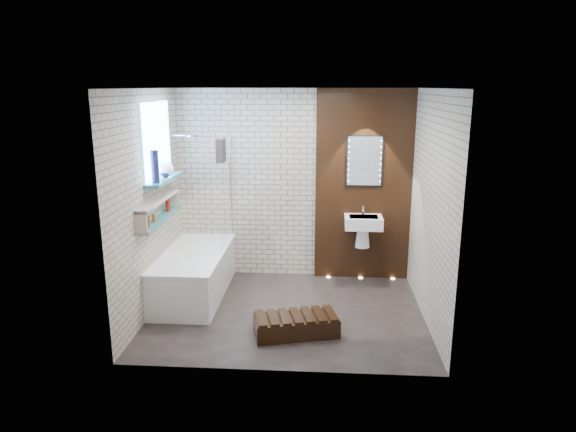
# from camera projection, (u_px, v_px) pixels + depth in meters

# --- Properties ---
(ground) EXTENTS (3.20, 3.20, 0.00)m
(ground) POSITION_uv_depth(u_px,v_px,m) (287.00, 312.00, 6.16)
(ground) COLOR black
(ground) RESTS_ON ground
(room_shell) EXTENTS (3.24, 3.20, 2.60)m
(room_shell) POSITION_uv_depth(u_px,v_px,m) (287.00, 206.00, 5.84)
(room_shell) COLOR #AFA18B
(room_shell) RESTS_ON ground
(walnut_panel) EXTENTS (1.30, 0.06, 2.60)m
(walnut_panel) POSITION_uv_depth(u_px,v_px,m) (363.00, 186.00, 7.00)
(walnut_panel) COLOR black
(walnut_panel) RESTS_ON ground
(clerestory_window) EXTENTS (0.18, 1.00, 0.94)m
(clerestory_window) POSITION_uv_depth(u_px,v_px,m) (158.00, 149.00, 6.14)
(clerestory_window) COLOR #7FADE0
(clerestory_window) RESTS_ON room_shell
(display_niche) EXTENTS (0.14, 1.30, 0.26)m
(display_niche) POSITION_uv_depth(u_px,v_px,m) (159.00, 210.00, 6.11)
(display_niche) COLOR #21727C
(display_niche) RESTS_ON room_shell
(bathtub) EXTENTS (0.79, 1.74, 0.70)m
(bathtub) POSITION_uv_depth(u_px,v_px,m) (194.00, 274.00, 6.60)
(bathtub) COLOR white
(bathtub) RESTS_ON ground
(bath_screen) EXTENTS (0.01, 0.78, 1.40)m
(bath_screen) POSITION_uv_depth(u_px,v_px,m) (226.00, 192.00, 6.76)
(bath_screen) COLOR white
(bath_screen) RESTS_ON bathtub
(towel) EXTENTS (0.09, 0.22, 0.29)m
(towel) POSITION_uv_depth(u_px,v_px,m) (221.00, 150.00, 6.39)
(towel) COLOR black
(towel) RESTS_ON bath_screen
(shower_head) EXTENTS (0.18, 0.18, 0.02)m
(shower_head) POSITION_uv_depth(u_px,v_px,m) (192.00, 136.00, 6.67)
(shower_head) COLOR silver
(shower_head) RESTS_ON room_shell
(washbasin) EXTENTS (0.50, 0.36, 0.58)m
(washbasin) POSITION_uv_depth(u_px,v_px,m) (363.00, 226.00, 6.94)
(washbasin) COLOR white
(washbasin) RESTS_ON walnut_panel
(led_mirror) EXTENTS (0.50, 0.02, 0.70)m
(led_mirror) POSITION_uv_depth(u_px,v_px,m) (365.00, 161.00, 6.88)
(led_mirror) COLOR black
(led_mirror) RESTS_ON walnut_panel
(walnut_step) EXTENTS (0.96, 0.60, 0.20)m
(walnut_step) POSITION_uv_depth(u_px,v_px,m) (296.00, 326.00, 5.60)
(walnut_step) COLOR black
(walnut_step) RESTS_ON ground
(niche_bottles) EXTENTS (0.06, 0.86, 0.15)m
(niche_bottles) POSITION_uv_depth(u_px,v_px,m) (158.00, 214.00, 6.07)
(niche_bottles) COLOR #A46419
(niche_bottles) RESTS_ON display_niche
(sill_vases) EXTENTS (0.19, 0.52, 0.38)m
(sill_vases) POSITION_uv_depth(u_px,v_px,m) (163.00, 169.00, 6.14)
(sill_vases) COLOR #151A3B
(sill_vases) RESTS_ON clerestory_window
(floor_uplights) EXTENTS (0.96, 0.06, 0.01)m
(floor_uplights) POSITION_uv_depth(u_px,v_px,m) (360.00, 278.00, 7.25)
(floor_uplights) COLOR #FFD899
(floor_uplights) RESTS_ON ground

